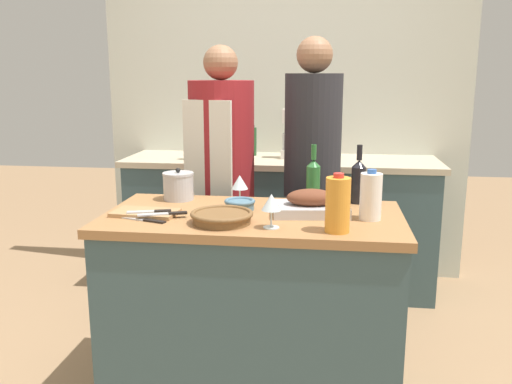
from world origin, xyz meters
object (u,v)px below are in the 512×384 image
Objects in this scene: mixing_bowl at (240,204)px; knife_bread at (164,214)px; wicker_basket at (222,217)px; knife_chef at (140,219)px; roasting_pan at (311,205)px; knife_paring at (151,211)px; wine_bottle_green at (313,179)px; stand_mixer at (295,138)px; person_cook_guest at (312,173)px; wine_glass_left at (240,183)px; milk_jug at (371,196)px; condiment_bottle_tall at (191,148)px; person_cook_aproned at (222,178)px; wine_glass_right at (271,203)px; condiment_bottle_extra at (253,141)px; cutting_board at (145,213)px; wine_bottle_dark at (358,180)px; stock_pot at (178,186)px; juice_jug at (338,205)px.

knife_bread is at bearing -146.10° from mixing_bowl.
knife_chef is (-0.36, -0.00, -0.02)m from wicker_basket.
roasting_pan is 0.42m from wicker_basket.
mixing_bowl is 0.41m from knife_paring.
wicker_basket is 0.94× the size of wine_bottle_green.
person_cook_guest is at bearing -78.38° from stand_mixer.
milk_jug is at bearing -20.66° from wine_glass_left.
person_cook_aproned reaches higher than condiment_bottle_tall.
wine_glass_right is 0.08× the size of person_cook_guest.
condiment_bottle_extra is (-0.47, 1.23, 0.03)m from wine_bottle_green.
cutting_board is at bearing 166.59° from wicker_basket.
roasting_pan is 2.49× the size of mixing_bowl.
roasting_pan is at bearing -35.64° from person_cook_aproned.
mixing_bowl is at bearing 121.74° from wine_glass_right.
knife_chef is 1.27× the size of knife_bread.
cutting_board is 1.04× the size of wine_bottle_dark.
knife_bread is (-0.26, 0.04, -0.01)m from wicker_basket.
stock_pot is 0.57× the size of wine_bottle_green.
wine_bottle_green is 0.36m from wine_glass_left.
wine_glass_right reaches higher than knife_paring.
wine_glass_left is (-0.57, -0.07, -0.01)m from wine_bottle_dark.
milk_jug is 0.78× the size of wine_bottle_green.
mixing_bowl is 0.47m from knife_chef.
wine_bottle_dark is (-0.04, 0.30, 0.01)m from milk_jug.
wicker_basket is (-0.37, -0.20, -0.02)m from roasting_pan.
wine_bottle_dark is 0.95m from knife_bread.
juice_jug is at bearing -34.66° from mixing_bowl.
stock_pot is 0.41m from knife_chef.
roasting_pan reaches higher than knife_bread.
mixing_bowl is at bearing 172.50° from roasting_pan.
person_cook_guest is at bearing 63.94° from mixing_bowl.
person_cook_aproned reaches higher than wine_bottle_green.
condiment_bottle_extra is at bearing 80.49° from cutting_board.
wine_glass_right reaches higher than cutting_board.
knife_paring is at bearing -151.75° from wine_bottle_green.
person_cook_guest reaches higher than stand_mixer.
person_cook_guest is (0.65, 0.48, -0.00)m from stock_pot.
person_cook_guest reaches higher than wine_bottle_dark.
wicker_basket is at bearing -129.56° from wine_bottle_green.
condiment_bottle_extra reaches higher than knife_chef.
person_cook_aproned is 0.97× the size of person_cook_guest.
condiment_bottle_extra is (-0.58, 1.74, 0.03)m from juice_jug.
stand_mixer is 1.92× the size of condiment_bottle_tall.
person_cook_guest is at bearing -32.64° from condiment_bottle_tall.
person_cook_aproned is (0.13, 0.45, -0.04)m from stock_pot.
stand_mixer reaches higher than mixing_bowl.
juice_jug is at bearing -4.51° from knife_chef.
wine_glass_right is (-0.41, -0.19, 0.00)m from milk_jug.
wine_glass_right is at bearing -79.59° from condiment_bottle_extra.
juice_jug is 0.27m from wine_glass_right.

